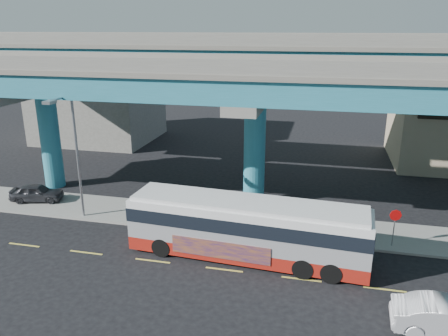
% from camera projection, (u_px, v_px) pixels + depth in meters
% --- Properties ---
extents(ground, '(120.00, 120.00, 0.00)m').
position_uv_depth(ground, '(226.00, 267.00, 23.14)').
color(ground, black).
rests_on(ground, ground).
extents(sidewalk, '(70.00, 4.00, 0.15)m').
position_uv_depth(sidewalk, '(244.00, 222.00, 28.21)').
color(sidewalk, gray).
rests_on(sidewalk, ground).
extents(lane_markings, '(58.00, 0.12, 0.01)m').
position_uv_depth(lane_markings, '(224.00, 270.00, 22.86)').
color(lane_markings, '#D8C64C').
rests_on(lane_markings, ground).
extents(viaduct, '(52.00, 12.40, 11.70)m').
position_uv_depth(viaduct, '(256.00, 74.00, 28.76)').
color(viaduct, '#216D7E').
rests_on(viaduct, ground).
extents(building_concrete, '(12.00, 10.00, 9.00)m').
position_uv_depth(building_concrete, '(98.00, 99.00, 48.30)').
color(building_concrete, gray).
rests_on(building_concrete, ground).
extents(transit_bus, '(13.15, 3.63, 3.34)m').
position_uv_depth(transit_bus, '(247.00, 227.00, 23.55)').
color(transit_bus, maroon).
rests_on(transit_bus, ground).
extents(parked_car, '(3.20, 4.36, 1.25)m').
position_uv_depth(parked_car, '(37.00, 193.00, 31.34)').
color(parked_car, '#323237').
rests_on(parked_car, sidewalk).
extents(street_lamp, '(0.50, 2.65, 8.21)m').
position_uv_depth(street_lamp, '(71.00, 140.00, 26.92)').
color(street_lamp, gray).
rests_on(street_lamp, sidewalk).
extents(stop_sign, '(0.67, 0.14, 2.24)m').
position_uv_depth(stop_sign, '(395.00, 220.00, 24.57)').
color(stop_sign, gray).
rests_on(stop_sign, sidewalk).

